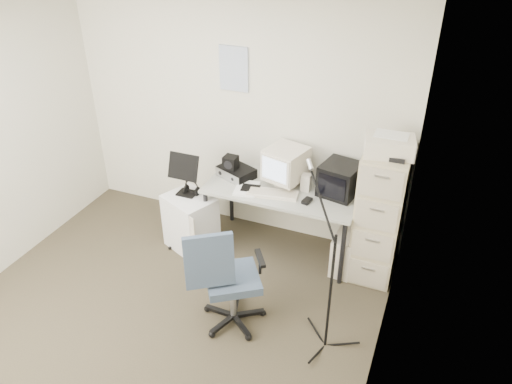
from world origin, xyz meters
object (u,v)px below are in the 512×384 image
at_px(office_chair, 232,277).
at_px(side_cart, 191,222).
at_px(desk, 282,219).
at_px(filing_cabinet, 380,214).

xyz_separation_m(office_chair, side_cart, (-0.84, 0.81, -0.19)).
distance_m(desk, office_chair, 1.13).
distance_m(office_chair, side_cart, 1.19).
distance_m(filing_cabinet, desk, 0.99).
bearing_deg(office_chair, filing_cabinet, 15.46).
bearing_deg(office_chair, desk, 54.05).
xyz_separation_m(filing_cabinet, side_cart, (-1.83, -0.34, -0.35)).
height_order(desk, side_cart, desk).
distance_m(desk, side_cart, 0.94).
relative_size(filing_cabinet, desk, 0.87).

